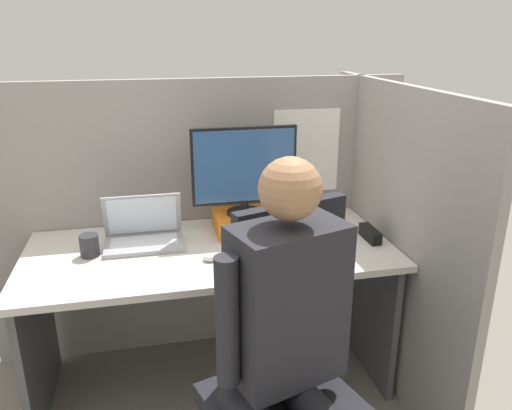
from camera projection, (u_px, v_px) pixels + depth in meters
name	position (u px, v px, depth m)	size (l,w,h in m)	color
cubicle_panel_back	(202.00, 219.00, 2.55)	(2.10, 0.05, 1.41)	gray
cubicle_panel_right	(391.00, 240.00, 2.30)	(0.04, 1.36, 1.41)	gray
desk	(212.00, 281.00, 2.25)	(1.60, 0.72, 0.71)	beige
paper_box	(245.00, 222.00, 2.37)	(0.28, 0.25, 0.09)	orange
monitor	(244.00, 169.00, 2.28)	(0.49, 0.17, 0.41)	black
laptop	(144.00, 235.00, 2.22)	(0.34, 0.22, 0.22)	#99999E
mouse	(210.00, 257.00, 2.07)	(0.06, 0.05, 0.03)	silver
stapler	(370.00, 234.00, 2.27)	(0.05, 0.16, 0.05)	black
carrot_toy	(272.00, 267.00, 1.98)	(0.04, 0.15, 0.04)	orange
office_chair	(287.00, 362.00, 1.72)	(0.58, 0.63, 1.07)	black
person	(286.00, 339.00, 1.49)	(0.46, 0.49, 1.29)	black
pen_cup	(89.00, 246.00, 2.10)	(0.08, 0.08, 0.09)	#28282D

